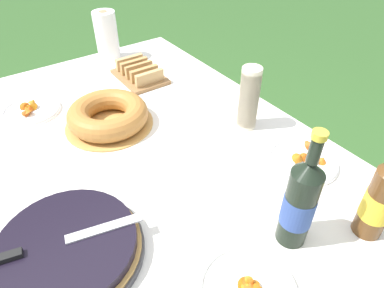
% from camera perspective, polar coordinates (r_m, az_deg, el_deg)
% --- Properties ---
extents(ground_plane, '(16.00, 16.00, 0.00)m').
position_cam_1_polar(ground_plane, '(1.77, -4.77, -21.83)').
color(ground_plane, '#335B28').
extents(garden_table, '(1.79, 1.15, 0.78)m').
position_cam_1_polar(garden_table, '(1.20, -6.55, -4.90)').
color(garden_table, '#A87A47').
rests_on(garden_table, ground_plane).
extents(tablecloth, '(1.80, 1.16, 0.10)m').
position_cam_1_polar(tablecloth, '(1.17, -6.73, -3.02)').
color(tablecloth, white).
rests_on(tablecloth, garden_table).
extents(berry_tart, '(0.38, 0.38, 0.06)m').
position_cam_1_polar(berry_tart, '(0.94, -19.94, -16.00)').
color(berry_tart, '#38383D').
rests_on(berry_tart, tablecloth).
extents(serving_knife, '(0.11, 0.37, 0.01)m').
position_cam_1_polar(serving_knife, '(0.91, -22.27, -15.09)').
color(serving_knife, silver).
rests_on(serving_knife, berry_tart).
extents(bundt_cake, '(0.33, 0.33, 0.09)m').
position_cam_1_polar(bundt_cake, '(1.32, -13.82, 4.69)').
color(bundt_cake, tan).
rests_on(bundt_cake, tablecloth).
extents(cup_stack, '(0.07, 0.07, 0.24)m').
position_cam_1_polar(cup_stack, '(1.25, 9.47, 7.48)').
color(cup_stack, beige).
rests_on(cup_stack, tablecloth).
extents(cider_bottle_amber, '(0.08, 0.08, 0.33)m').
position_cam_1_polar(cider_bottle_amber, '(0.98, 28.99, -8.00)').
color(cider_bottle_amber, brown).
rests_on(cider_bottle_amber, tablecloth).
extents(juice_bottle_red, '(0.08, 0.08, 0.35)m').
position_cam_1_polar(juice_bottle_red, '(0.87, 17.50, -9.39)').
color(juice_bottle_red, black).
rests_on(juice_bottle_red, tablecloth).
extents(snack_plate_near, '(0.23, 0.23, 0.06)m').
position_cam_1_polar(snack_plate_near, '(1.19, 18.12, -2.60)').
color(snack_plate_near, white).
rests_on(snack_plate_near, tablecloth).
extents(snack_plate_right, '(0.22, 0.22, 0.05)m').
position_cam_1_polar(snack_plate_right, '(1.52, -25.23, 5.19)').
color(snack_plate_right, white).
rests_on(snack_plate_right, tablecloth).
extents(paper_towel_roll, '(0.11, 0.11, 0.24)m').
position_cam_1_polar(paper_towel_roll, '(1.82, -14.03, 17.12)').
color(paper_towel_roll, white).
rests_on(paper_towel_roll, tablecloth).
extents(bread_board, '(0.26, 0.18, 0.07)m').
position_cam_1_polar(bread_board, '(1.63, -8.75, 11.59)').
color(bread_board, olive).
rests_on(bread_board, tablecloth).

